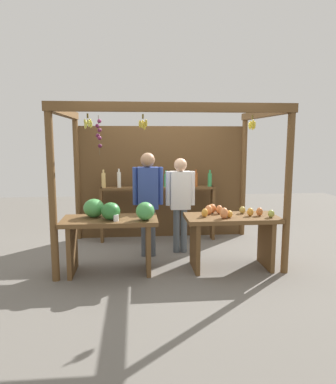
# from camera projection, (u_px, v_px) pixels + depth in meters

# --- Properties ---
(ground_plane) EXTENTS (12.00, 12.00, 0.00)m
(ground_plane) POSITION_uv_depth(u_px,v_px,m) (167.00, 253.00, 5.93)
(ground_plane) COLOR slate
(ground_plane) RESTS_ON ground
(market_stall) EXTENTS (3.28, 2.15, 2.34)m
(market_stall) POSITION_uv_depth(u_px,v_px,m) (164.00, 168.00, 6.20)
(market_stall) COLOR brown
(market_stall) RESTS_ON ground
(fruit_counter_left) EXTENTS (1.33, 0.65, 1.04)m
(fruit_counter_left) POSITION_uv_depth(u_px,v_px,m) (111.00, 225.00, 4.99)
(fruit_counter_left) COLOR brown
(fruit_counter_left) RESTS_ON ground
(fruit_counter_right) EXTENTS (1.33, 0.64, 0.93)m
(fruit_counter_right) POSITION_uv_depth(u_px,v_px,m) (231.00, 229.00, 5.17)
(fruit_counter_right) COLOR brown
(fruit_counter_right) RESTS_ON ground
(bottle_shelf_unit) EXTENTS (2.10, 0.22, 1.34)m
(bottle_shelf_unit) POSITION_uv_depth(u_px,v_px,m) (158.00, 197.00, 6.56)
(bottle_shelf_unit) COLOR brown
(bottle_shelf_unit) RESTS_ON ground
(vendor_man) EXTENTS (0.48, 0.23, 1.66)m
(vendor_man) POSITION_uv_depth(u_px,v_px,m) (148.00, 195.00, 5.64)
(vendor_man) COLOR #484F58
(vendor_man) RESTS_ON ground
(vendor_woman) EXTENTS (0.48, 0.21, 1.56)m
(vendor_woman) POSITION_uv_depth(u_px,v_px,m) (180.00, 197.00, 5.84)
(vendor_woman) COLOR #535D68
(vendor_woman) RESTS_ON ground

